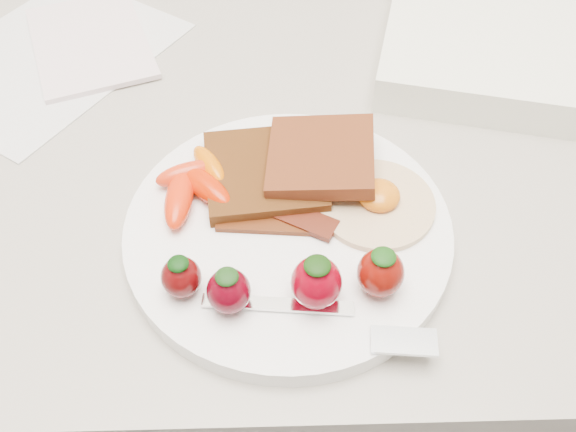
{
  "coord_description": "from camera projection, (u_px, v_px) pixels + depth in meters",
  "views": [
    {
      "loc": [
        0.02,
        1.23,
        1.33
      ],
      "look_at": [
        0.03,
        1.56,
        0.93
      ],
      "focal_mm": 40.0,
      "sensor_mm": 36.0,
      "label": 1
    }
  ],
  "objects": [
    {
      "name": "notepad",
      "position": [
        90.0,
        42.0,
        0.71
      ],
      "size": [
        0.17,
        0.2,
        0.01
      ],
      "primitive_type": "cube",
      "rotation": [
        0.0,
        0.0,
        0.34
      ],
      "color": "silver",
      "rests_on": "paper_sheet"
    },
    {
      "name": "toast_upper",
      "position": [
        321.0,
        156.0,
        0.55
      ],
      "size": [
        0.1,
        0.1,
        0.02
      ],
      "primitive_type": "cube",
      "rotation": [
        0.0,
        -0.1,
        -0.09
      ],
      "color": "#45200E",
      "rests_on": "toast_lower"
    },
    {
      "name": "plate",
      "position": [
        288.0,
        231.0,
        0.53
      ],
      "size": [
        0.27,
        0.27,
        0.02
      ],
      "primitive_type": "cylinder",
      "color": "white",
      "rests_on": "counter"
    },
    {
      "name": "fried_egg",
      "position": [
        377.0,
        201.0,
        0.53
      ],
      "size": [
        0.13,
        0.13,
        0.02
      ],
      "color": "beige",
      "rests_on": "plate"
    },
    {
      "name": "bacon_strips",
      "position": [
        278.0,
        213.0,
        0.53
      ],
      "size": [
        0.1,
        0.06,
        0.01
      ],
      "color": "black",
      "rests_on": "plate"
    },
    {
      "name": "strawberries",
      "position": [
        292.0,
        280.0,
        0.47
      ],
      "size": [
        0.18,
        0.05,
        0.05
      ],
      "color": "#480507",
      "rests_on": "plate"
    },
    {
      "name": "counter",
      "position": [
        266.0,
        347.0,
        0.97
      ],
      "size": [
        2.0,
        0.6,
        0.9
      ],
      "primitive_type": "cube",
      "color": "gray",
      "rests_on": "ground"
    },
    {
      "name": "toast_lower",
      "position": [
        265.0,
        172.0,
        0.55
      ],
      "size": [
        0.11,
        0.11,
        0.01
      ],
      "primitive_type": "cube",
      "rotation": [
        0.0,
        0.0,
        0.1
      ],
      "color": "black",
      "rests_on": "plate"
    },
    {
      "name": "baby_carrots",
      "position": [
        194.0,
        183.0,
        0.54
      ],
      "size": [
        0.08,
        0.1,
        0.02
      ],
      "color": "red",
      "rests_on": "plate"
    },
    {
      "name": "appliance",
      "position": [
        528.0,
        45.0,
        0.68
      ],
      "size": [
        0.35,
        0.3,
        0.04
      ],
      "primitive_type": "cube",
      "rotation": [
        0.0,
        0.0,
        -0.24
      ],
      "color": "white",
      "rests_on": "counter"
    },
    {
      "name": "fork",
      "position": [
        334.0,
        321.0,
        0.46
      ],
      "size": [
        0.17,
        0.06,
        0.0
      ],
      "color": "white",
      "rests_on": "plate"
    },
    {
      "name": "paper_sheet",
      "position": [
        49.0,
        56.0,
        0.7
      ],
      "size": [
        0.31,
        0.33,
        0.0
      ],
      "primitive_type": "cube",
      "rotation": [
        0.0,
        0.0,
        -0.6
      ],
      "color": "silver",
      "rests_on": "counter"
    }
  ]
}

